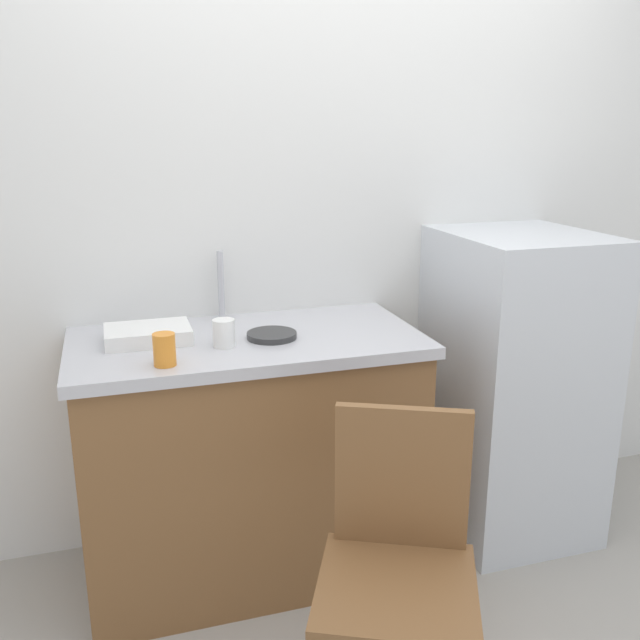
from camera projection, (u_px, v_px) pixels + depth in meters
name	position (u px, v px, depth m)	size (l,w,h in m)	color
back_wall	(324.00, 197.00, 2.68)	(4.80, 0.10, 2.66)	silver
cabinet_base	(250.00, 460.00, 2.49)	(1.15, 0.60, 0.86)	brown
countertop	(247.00, 342.00, 2.37)	(1.19, 0.64, 0.04)	#B7B7BC
faucet	(221.00, 285.00, 2.55)	(0.02, 0.02, 0.26)	#B7B7BC
refrigerator	(513.00, 384.00, 2.74)	(0.55, 0.62, 1.21)	silver
chair	(398.00, 566.00, 1.78)	(0.53, 0.53, 0.89)	brown
dish_tray	(148.00, 334.00, 2.30)	(0.28, 0.20, 0.05)	white
hotplate	(272.00, 335.00, 2.34)	(0.17, 0.17, 0.02)	#2D2D2D
cup_white	(224.00, 333.00, 2.24)	(0.07, 0.07, 0.09)	white
cup_orange	(164.00, 350.00, 2.06)	(0.07, 0.07, 0.10)	orange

